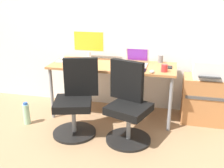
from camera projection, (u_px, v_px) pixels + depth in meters
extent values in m
plane|color=#9E7A56|center=(113.00, 114.00, 3.80)|extent=(5.28, 5.28, 0.00)
cube|color=white|center=(119.00, 21.00, 3.76)|extent=(4.40, 0.04, 2.60)
cube|color=#B77542|center=(113.00, 66.00, 3.56)|extent=(1.71, 0.67, 0.03)
cylinder|color=gray|center=(52.00, 94.00, 3.60)|extent=(0.04, 0.04, 0.72)
cylinder|color=gray|center=(170.00, 104.00, 3.25)|extent=(0.04, 0.04, 0.72)
cylinder|color=gray|center=(68.00, 81.00, 4.12)|extent=(0.04, 0.04, 0.72)
cylinder|color=gray|center=(171.00, 89.00, 3.77)|extent=(0.04, 0.04, 0.72)
cylinder|color=black|center=(75.00, 132.00, 3.28)|extent=(0.54, 0.54, 0.03)
cylinder|color=gray|center=(74.00, 119.00, 3.22)|extent=(0.05, 0.05, 0.34)
cube|color=black|center=(73.00, 103.00, 3.15)|extent=(0.54, 0.54, 0.09)
cube|color=black|center=(81.00, 77.00, 3.21)|extent=(0.42, 0.18, 0.48)
cylinder|color=black|center=(128.00, 139.00, 3.13)|extent=(0.54, 0.54, 0.03)
cylinder|color=gray|center=(129.00, 125.00, 3.07)|extent=(0.05, 0.05, 0.34)
cube|color=black|center=(129.00, 109.00, 3.00)|extent=(0.56, 0.56, 0.09)
cube|color=black|center=(127.00, 80.00, 3.08)|extent=(0.42, 0.21, 0.48)
cube|color=#B77542|center=(205.00, 100.00, 3.52)|extent=(0.59, 0.40, 0.63)
cube|color=#4C4C4C|center=(207.00, 99.00, 3.30)|extent=(0.53, 0.01, 0.04)
cube|color=silver|center=(208.00, 69.00, 3.38)|extent=(0.38, 0.34, 0.24)
cube|color=#262626|center=(210.00, 78.00, 3.21)|extent=(0.27, 0.06, 0.01)
cylinder|color=#A5D8B2|center=(27.00, 114.00, 3.49)|extent=(0.09, 0.09, 0.28)
cylinder|color=#2D59B2|center=(25.00, 104.00, 3.44)|extent=(0.06, 0.06, 0.03)
cylinder|color=silver|center=(89.00, 59.00, 3.82)|extent=(0.18, 0.18, 0.01)
cylinder|color=silver|center=(89.00, 55.00, 3.80)|extent=(0.04, 0.04, 0.11)
cube|color=silver|center=(89.00, 41.00, 3.73)|extent=(0.48, 0.03, 0.31)
cube|color=yellow|center=(89.00, 41.00, 3.72)|extent=(0.43, 0.00, 0.26)
cube|color=silver|center=(136.00, 65.00, 3.51)|extent=(0.31, 0.22, 0.02)
cube|color=silver|center=(137.00, 55.00, 3.61)|extent=(0.31, 0.08, 0.20)
cube|color=purple|center=(137.00, 55.00, 3.61)|extent=(0.28, 0.06, 0.17)
cube|color=#2D2D2D|center=(79.00, 67.00, 3.41)|extent=(0.34, 0.12, 0.02)
cube|color=#B7B7B7|center=(68.00, 62.00, 3.67)|extent=(0.34, 0.12, 0.02)
ellipsoid|color=#B7B7B7|center=(152.00, 71.00, 3.19)|extent=(0.06, 0.10, 0.03)
ellipsoid|color=silver|center=(63.00, 58.00, 3.85)|extent=(0.06, 0.10, 0.03)
cylinder|color=red|center=(164.00, 68.00, 3.22)|extent=(0.08, 0.08, 0.09)
cylinder|color=slate|center=(161.00, 59.00, 3.65)|extent=(0.07, 0.07, 0.10)
cube|color=black|center=(143.00, 70.00, 3.28)|extent=(0.07, 0.14, 0.01)
cube|color=black|center=(169.00, 67.00, 3.41)|extent=(0.07, 0.14, 0.01)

